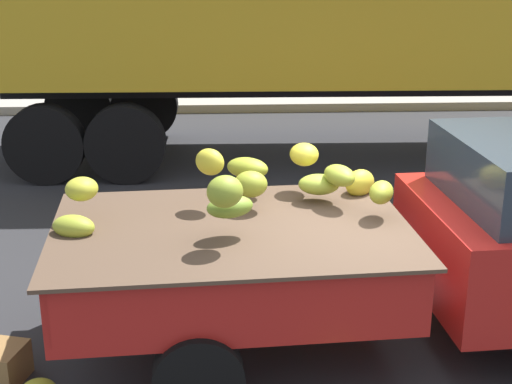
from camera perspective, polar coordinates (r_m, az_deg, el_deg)
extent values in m
plane|color=#28282B|center=(6.61, 10.39, -10.41)|extent=(220.00, 220.00, 0.00)
cube|color=gray|center=(14.77, 2.97, 6.72)|extent=(80.00, 0.80, 0.16)
cube|color=#B21E19|center=(5.97, -1.84, -7.16)|extent=(2.75, 1.95, 0.08)
cube|color=#B21E19|center=(6.65, -2.51, -1.91)|extent=(2.63, 0.24, 0.44)
cube|color=#B21E19|center=(5.09, -1.02, -8.76)|extent=(2.63, 0.24, 0.44)
cube|color=#B21E19|center=(6.09, 10.35, -4.23)|extent=(0.17, 1.76, 0.44)
cube|color=#B21E19|center=(5.90, -14.51, -5.32)|extent=(0.17, 1.76, 0.44)
cube|color=#B21914|center=(6.69, -2.52, -2.14)|extent=(2.52, 0.19, 0.07)
cube|color=brown|center=(5.77, -1.89, -2.79)|extent=(2.88, 2.08, 0.03)
ellipsoid|color=#9BA72E|center=(5.79, -13.71, -2.57)|extent=(0.39, 0.32, 0.17)
ellipsoid|color=#9BAC32|center=(6.28, 4.80, 0.58)|extent=(0.36, 0.27, 0.17)
ellipsoid|color=#95A02A|center=(6.03, -0.42, 0.60)|extent=(0.30, 0.28, 0.21)
ellipsoid|color=#9DA52B|center=(5.95, 9.51, -0.02)|extent=(0.28, 0.34, 0.17)
ellipsoid|color=yellow|center=(6.54, 7.90, 0.68)|extent=(0.36, 0.36, 0.24)
ellipsoid|color=yellow|center=(6.48, 3.69, 2.87)|extent=(0.27, 0.30, 0.19)
ellipsoid|color=gold|center=(5.97, -13.12, 0.23)|extent=(0.32, 0.33, 0.18)
ellipsoid|color=#98A62E|center=(6.15, 6.36, 1.26)|extent=(0.33, 0.39, 0.17)
ellipsoid|color=#959E29|center=(6.39, -0.65, 1.84)|extent=(0.44, 0.39, 0.18)
ellipsoid|color=olive|center=(5.25, -2.38, 0.04)|extent=(0.36, 0.35, 0.23)
ellipsoid|color=gold|center=(6.04, -3.53, 2.30)|extent=(0.32, 0.32, 0.22)
ellipsoid|color=olive|center=(5.49, -2.00, -1.13)|extent=(0.41, 0.32, 0.16)
cylinder|color=black|center=(7.46, 17.63, -4.74)|extent=(0.65, 0.24, 0.64)
cylinder|color=black|center=(6.84, -5.06, -6.10)|extent=(0.65, 0.24, 0.64)
cylinder|color=black|center=(5.34, -4.41, -13.84)|extent=(0.65, 0.24, 0.64)
cube|color=black|center=(11.42, 9.15, 8.10)|extent=(11.04, 0.58, 0.30)
cylinder|color=black|center=(12.59, -8.44, 6.54)|extent=(1.08, 0.32, 1.08)
cylinder|color=black|center=(10.28, -9.89, 3.65)|extent=(1.08, 0.32, 1.08)
cylinder|color=black|center=(12.76, -13.29, 6.40)|extent=(1.08, 0.32, 1.08)
cylinder|color=black|center=(10.49, -15.75, 3.51)|extent=(1.08, 0.32, 1.08)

